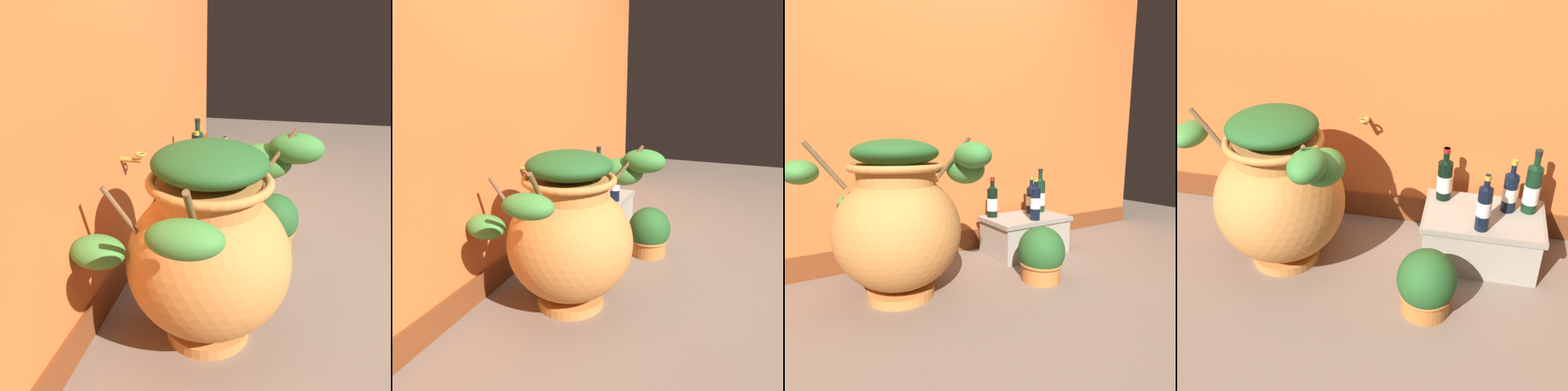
# 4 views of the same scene
# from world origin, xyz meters

# --- Properties ---
(ground_plane) EXTENTS (7.00, 7.00, 0.00)m
(ground_plane) POSITION_xyz_m (0.00, 0.00, 0.00)
(ground_plane) COLOR #7A6656
(back_wall) EXTENTS (4.40, 0.33, 2.60)m
(back_wall) POSITION_xyz_m (-0.00, 1.20, 1.29)
(back_wall) COLOR #D6662D
(back_wall) RESTS_ON ground_plane
(terracotta_urn) EXTENTS (0.90, 0.92, 0.85)m
(terracotta_urn) POSITION_xyz_m (-0.44, 0.61, 0.43)
(terracotta_urn) COLOR #CC7F3D
(terracotta_urn) RESTS_ON ground_plane
(stone_ledge) EXTENTS (0.62, 0.40, 0.28)m
(stone_ledge) POSITION_xyz_m (0.58, 0.82, 0.15)
(stone_ledge) COLOR #9E9384
(stone_ledge) RESTS_ON ground_plane
(wine_bottle_left) EXTENTS (0.07, 0.07, 0.30)m
(wine_bottle_left) POSITION_xyz_m (0.57, 0.70, 0.42)
(wine_bottle_left) COLOR black
(wine_bottle_left) RESTS_ON stone_ledge
(wine_bottle_middle) EXTENTS (0.08, 0.08, 0.30)m
(wine_bottle_middle) POSITION_xyz_m (0.36, 0.94, 0.41)
(wine_bottle_middle) COLOR black
(wine_bottle_middle) RESTS_ON stone_ledge
(wine_bottle_right) EXTENTS (0.08, 0.08, 0.29)m
(wine_bottle_right) POSITION_xyz_m (0.70, 0.89, 0.41)
(wine_bottle_right) COLOR black
(wine_bottle_right) RESTS_ON stone_ledge
(wine_bottle_back) EXTENTS (0.08, 0.08, 0.35)m
(wine_bottle_back) POSITION_xyz_m (0.80, 0.91, 0.43)
(wine_bottle_back) COLOR black
(wine_bottle_back) RESTS_ON stone_ledge
(potted_shrub) EXTENTS (0.28, 0.28, 0.33)m
(potted_shrub) POSITION_xyz_m (0.35, 0.38, 0.16)
(potted_shrub) COLOR #C17033
(potted_shrub) RESTS_ON ground_plane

